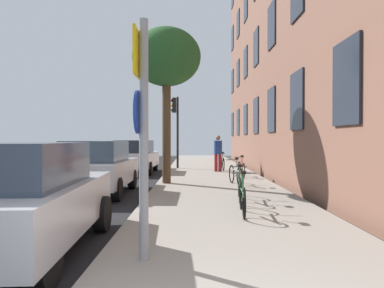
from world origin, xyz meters
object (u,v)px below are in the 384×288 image
tree_near (166,59)px  sign_post (141,121)px  bicycle_1 (239,186)px  car_0 (18,197)px  bicycle_2 (235,174)px  traffic_light (175,119)px  bicycle_3 (241,168)px  pedestrian_0 (217,151)px  bicycle_0 (242,197)px  bicycle_4 (222,163)px  car_1 (97,167)px  car_2 (135,156)px

tree_near → sign_post: bearing=-88.2°
bicycle_1 → car_0: car_0 is taller
bicycle_2 → sign_post: bearing=-105.1°
traffic_light → bicycle_1: bearing=-78.9°
bicycle_2 → bicycle_3: bicycle_2 is taller
pedestrian_0 → bicycle_0: bearing=-91.2°
bicycle_2 → pedestrian_0: size_ratio=0.95×
sign_post → bicycle_4: bearing=81.2°
car_1 → car_2: same height
bicycle_0 → car_2: car_2 is taller
bicycle_1 → car_1: car_1 is taller
pedestrian_0 → car_0: pedestrian_0 is taller
bicycle_2 → car_2: car_2 is taller
bicycle_2 → car_1: 4.63m
tree_near → bicycle_1: bearing=-60.4°
bicycle_1 → bicycle_2: 3.28m
bicycle_4 → bicycle_0: bearing=-92.5°
bicycle_0 → bicycle_1: (0.16, 1.76, 0.01)m
bicycle_0 → pedestrian_0: pedestrian_0 is taller
sign_post → bicycle_3: 11.04m
bicycle_3 → car_1: (-4.91, -4.18, 0.37)m
car_2 → bicycle_0: bearing=-70.1°
traffic_light → car_1: traffic_light is taller
bicycle_0 → bicycle_3: 7.76m
traffic_light → bicycle_1: traffic_light is taller
bicycle_0 → bicycle_4: size_ratio=1.03×
tree_near → car_1: 4.63m
bicycle_3 → traffic_light: bearing=122.0°
bicycle_4 → car_1: 8.90m
sign_post → bicycle_2: sign_post is taller
sign_post → bicycle_3: size_ratio=1.90×
bicycle_0 → car_0: car_0 is taller
sign_post → tree_near: size_ratio=0.56×
car_0 → bicycle_0: bearing=33.8°
sign_post → pedestrian_0: 13.36m
car_2 → tree_near: bearing=-69.7°
pedestrian_0 → car_2: pedestrian_0 is taller
bicycle_0 → pedestrian_0: 10.31m
bicycle_2 → bicycle_4: (0.06, 6.20, -0.01)m
bicycle_1 → bicycle_3: 5.99m
bicycle_4 → bicycle_2: bearing=-90.5°
pedestrian_0 → bicycle_4: bearing=73.0°
traffic_light → car_0: (-1.62, -14.76, -1.91)m
sign_post → bicycle_4: (2.20, 14.14, -1.43)m
car_0 → bicycle_1: bearing=48.1°
sign_post → bicycle_2: 8.35m
bicycle_1 → bicycle_2: (0.28, 3.27, 0.00)m
bicycle_1 → car_0: bearing=-131.9°
bicycle_1 → car_2: 9.79m
bicycle_4 → car_1: car_1 is taller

